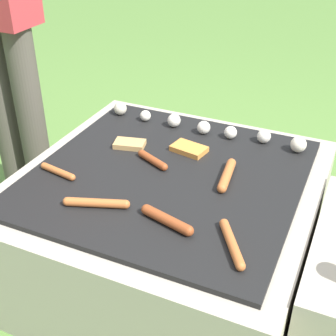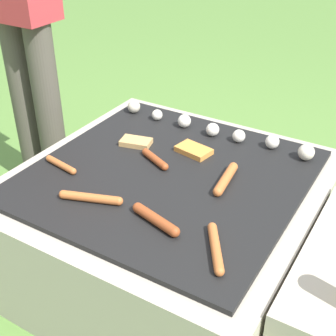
{
  "view_description": "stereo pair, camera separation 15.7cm",
  "coord_description": "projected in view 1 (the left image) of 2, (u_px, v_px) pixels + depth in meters",
  "views": [
    {
      "loc": [
        0.55,
        -1.22,
        1.29
      ],
      "look_at": [
        0.0,
        0.0,
        0.46
      ],
      "focal_mm": 50.0,
      "sensor_mm": 36.0,
      "label": 1
    },
    {
      "loc": [
        0.69,
        -1.14,
        1.29
      ],
      "look_at": [
        0.0,
        0.0,
        0.46
      ],
      "focal_mm": 50.0,
      "sensor_mm": 36.0,
      "label": 2
    }
  ],
  "objects": [
    {
      "name": "sausage_front_right",
      "position": [
        232.0,
        243.0,
        1.26
      ],
      "size": [
        0.12,
        0.17,
        0.03
      ],
      "color": "#B7602D",
      "rests_on": "grill"
    },
    {
      "name": "sausage_mid_left",
      "position": [
        96.0,
        203.0,
        1.41
      ],
      "size": [
        0.2,
        0.09,
        0.03
      ],
      "color": "#B7602D",
      "rests_on": "grill"
    },
    {
      "name": "sausage_back_right",
      "position": [
        153.0,
        160.0,
        1.63
      ],
      "size": [
        0.14,
        0.08,
        0.03
      ],
      "color": "#93421E",
      "rests_on": "grill"
    },
    {
      "name": "mushroom_row",
      "position": [
        209.0,
        127.0,
        1.82
      ],
      "size": [
        0.8,
        0.08,
        0.06
      ],
      "color": "beige",
      "rests_on": "grill"
    },
    {
      "name": "sausage_front_center",
      "position": [
        227.0,
        175.0,
        1.54
      ],
      "size": [
        0.05,
        0.19,
        0.03
      ],
      "color": "#B7602D",
      "rests_on": "grill"
    },
    {
      "name": "ground_plane",
      "position": [
        168.0,
        269.0,
        1.81
      ],
      "size": [
        14.0,
        14.0,
        0.0
      ],
      "primitive_type": "plane",
      "color": "#567F38"
    },
    {
      "name": "grill",
      "position": [
        168.0,
        225.0,
        1.7
      ],
      "size": [
        0.99,
        0.99,
        0.44
      ],
      "color": "#A89E8C",
      "rests_on": "ground_plane"
    },
    {
      "name": "sausage_front_left",
      "position": [
        167.0,
        220.0,
        1.34
      ],
      "size": [
        0.18,
        0.07,
        0.03
      ],
      "color": "#93421E",
      "rests_on": "grill"
    },
    {
      "name": "bread_slice_right",
      "position": [
        189.0,
        149.0,
        1.7
      ],
      "size": [
        0.14,
        0.1,
        0.02
      ],
      "color": "#D18438",
      "rests_on": "grill"
    },
    {
      "name": "sausage_back_center",
      "position": [
        58.0,
        171.0,
        1.57
      ],
      "size": [
        0.15,
        0.05,
        0.02
      ],
      "color": "#B7602D",
      "rests_on": "grill"
    },
    {
      "name": "bread_slice_center",
      "position": [
        130.0,
        144.0,
        1.73
      ],
      "size": [
        0.12,
        0.09,
        0.02
      ],
      "color": "tan",
      "rests_on": "grill"
    }
  ]
}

